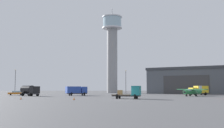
# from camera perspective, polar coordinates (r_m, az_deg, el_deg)

# --- Properties ---
(ground_plane) EXTENTS (400.00, 400.00, 0.00)m
(ground_plane) POSITION_cam_1_polar(r_m,az_deg,el_deg) (53.58, 2.45, -7.42)
(ground_plane) COLOR #545456
(control_tower) EXTENTS (9.58, 9.58, 40.92)m
(control_tower) POSITION_cam_1_polar(r_m,az_deg,el_deg) (131.29, 0.03, 3.84)
(control_tower) COLOR gray
(control_tower) RESTS_ON ground_plane
(hangar) EXTENTS (38.03, 33.75, 10.39)m
(hangar) POSITION_cam_1_polar(r_m,az_deg,el_deg) (116.59, 16.23, -3.41)
(hangar) COLOR #4C5159
(hangar) RESTS_ON ground_plane
(airplane_green) EXTENTS (7.34, 9.08, 2.89)m
(airplane_green) POSITION_cam_1_polar(r_m,az_deg,el_deg) (77.64, 16.51, -5.50)
(airplane_green) COLOR #287A42
(airplane_green) RESTS_ON ground_plane
(truck_box_blue) EXTENTS (6.62, 4.70, 2.73)m
(truck_box_blue) POSITION_cam_1_polar(r_m,az_deg,el_deg) (83.06, -7.50, -5.47)
(truck_box_blue) COLOR #38383D
(truck_box_blue) RESTS_ON ground_plane
(truck_fuel_tanker_black) EXTENTS (6.25, 5.72, 2.97)m
(truck_fuel_tanker_black) POSITION_cam_1_polar(r_m,az_deg,el_deg) (80.74, -16.83, -5.24)
(truck_fuel_tanker_black) COLOR #38383D
(truck_fuel_tanker_black) RESTS_ON ground_plane
(truck_flatbed_teal) EXTENTS (6.23, 4.22, 2.66)m
(truck_flatbed_teal) POSITION_cam_1_polar(r_m,az_deg,el_deg) (56.57, 4.00, -5.99)
(truck_flatbed_teal) COLOR #38383D
(truck_flatbed_teal) RESTS_ON ground_plane
(truck_box_yellow) EXTENTS (6.24, 4.32, 2.94)m
(truck_box_yellow) POSITION_cam_1_polar(r_m,az_deg,el_deg) (90.92, 17.73, -5.21)
(truck_box_yellow) COLOR #38383D
(truck_box_yellow) RESTS_ON ground_plane
(car_orange) EXTENTS (4.86, 2.92, 1.37)m
(car_orange) POSITION_cam_1_polar(r_m,az_deg,el_deg) (91.85, -19.44, -5.71)
(car_orange) COLOR orange
(car_orange) RESTS_ON ground_plane
(light_post_north) EXTENTS (0.44, 0.44, 8.93)m
(light_post_north) POSITION_cam_1_polar(r_m,az_deg,el_deg) (101.01, 2.90, -3.33)
(light_post_north) COLOR #38383D
(light_post_north) RESTS_ON ground_plane
(light_post_centre) EXTENTS (0.44, 0.44, 9.60)m
(light_post_centre) POSITION_cam_1_polar(r_m,az_deg,el_deg) (113.25, -19.57, -3.06)
(light_post_centre) COLOR #38383D
(light_post_centre) RESTS_ON ground_plane
(traffic_cone_near_left) EXTENTS (0.36, 0.36, 0.57)m
(traffic_cone_near_left) POSITION_cam_1_polar(r_m,az_deg,el_deg) (56.67, -18.53, -6.75)
(traffic_cone_near_left) COLOR black
(traffic_cone_near_left) RESTS_ON ground_plane
(traffic_cone_near_right) EXTENTS (0.36, 0.36, 0.66)m
(traffic_cone_near_right) POSITION_cam_1_polar(r_m,az_deg,el_deg) (51.50, -7.95, -7.10)
(traffic_cone_near_right) COLOR black
(traffic_cone_near_right) RESTS_ON ground_plane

